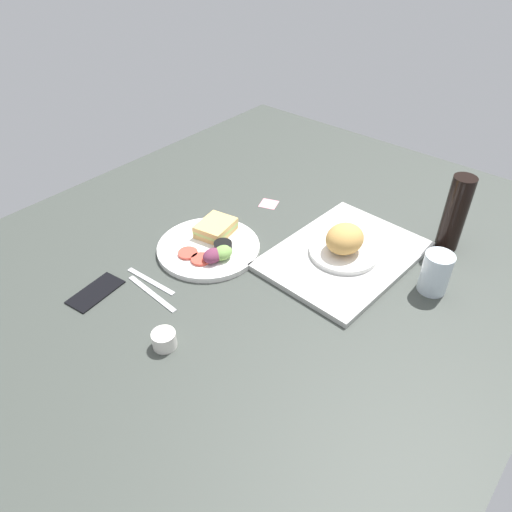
% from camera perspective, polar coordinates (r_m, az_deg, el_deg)
% --- Properties ---
extents(ground_plane, '(1.90, 1.50, 0.03)m').
position_cam_1_polar(ground_plane, '(1.36, -0.42, -0.93)').
color(ground_plane, '#383D38').
extents(serving_tray, '(0.47, 0.35, 0.02)m').
position_cam_1_polar(serving_tray, '(1.38, 10.44, 0.07)').
color(serving_tray, '#B2B2AD').
rests_on(serving_tray, ground_plane).
extents(bread_plate_near, '(0.19, 0.19, 0.09)m').
position_cam_1_polar(bread_plate_near, '(1.35, 10.50, 1.46)').
color(bread_plate_near, white).
rests_on(bread_plate_near, serving_tray).
extents(plate_with_salad, '(0.30, 0.30, 0.05)m').
position_cam_1_polar(plate_with_salad, '(1.39, -5.39, 1.32)').
color(plate_with_salad, white).
rests_on(plate_with_salad, ground_plane).
extents(drinking_glass, '(0.07, 0.07, 0.11)m').
position_cam_1_polar(drinking_glass, '(1.30, 20.66, -1.89)').
color(drinking_glass, silver).
rests_on(drinking_glass, ground_plane).
extents(soda_bottle, '(0.06, 0.06, 0.23)m').
position_cam_1_polar(soda_bottle, '(1.45, 22.69, 4.73)').
color(soda_bottle, black).
rests_on(soda_bottle, ground_plane).
extents(espresso_cup, '(0.06, 0.06, 0.04)m').
position_cam_1_polar(espresso_cup, '(1.12, -10.91, -9.77)').
color(espresso_cup, silver).
rests_on(espresso_cup, ground_plane).
extents(fork, '(0.02, 0.17, 0.01)m').
position_cam_1_polar(fork, '(1.31, -12.46, -2.92)').
color(fork, '#B7B7BC').
rests_on(fork, ground_plane).
extents(knife, '(0.03, 0.19, 0.01)m').
position_cam_1_polar(knife, '(1.27, -12.35, -4.36)').
color(knife, '#B7B7BC').
rests_on(knife, ground_plane).
extents(cell_phone, '(0.15, 0.09, 0.01)m').
position_cam_1_polar(cell_phone, '(1.31, -18.61, -4.04)').
color(cell_phone, black).
rests_on(cell_phone, ground_plane).
extents(sticky_note, '(0.07, 0.07, 0.00)m').
position_cam_1_polar(sticky_note, '(1.60, 1.54, 6.25)').
color(sticky_note, pink).
rests_on(sticky_note, ground_plane).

